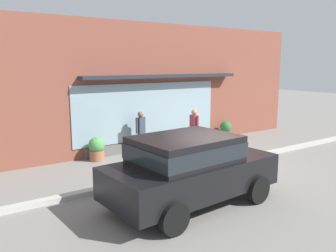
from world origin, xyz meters
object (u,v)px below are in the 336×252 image
Objects in this scene: pedestrian_with_handbag at (194,128)px; potted_plant_window_center at (161,145)px; fire_hydrant at (195,146)px; parked_car_black at (189,166)px; potted_plant_low_front at (226,129)px; pedestrian_passerby at (141,130)px; potted_plant_window_left at (97,149)px; potted_plant_doorstep at (198,136)px.

pedestrian_with_handbag is 1.39m from potted_plant_window_center.
parked_car_black reaches higher than fire_hydrant.
pedestrian_passerby is at bearing -178.40° from potted_plant_low_front.
fire_hydrant is at bearing -151.86° from potted_plant_low_front.
potted_plant_window_left is 1.03× the size of potted_plant_low_front.
fire_hydrant is 1.04× the size of potted_plant_doorstep.
pedestrian_with_handbag is 4.88m from parked_car_black.
potted_plant_low_front is 0.98× the size of potted_plant_doorstep.
potted_plant_window_center is at bearing -177.21° from potted_plant_doorstep.
fire_hydrant reaches higher than potted_plant_window_left.
parked_car_black reaches higher than potted_plant_doorstep.
potted_plant_window_left is 4.23m from potted_plant_doorstep.
potted_plant_window_left is at bearing 172.66° from potted_plant_window_center.
potted_plant_window_center is (2.12, 4.42, -0.64)m from parked_car_black.
potted_plant_low_front is at bearing 0.26° from potted_plant_window_left.
potted_plant_window_left is 2.41m from potted_plant_window_center.
pedestrian_passerby is at bearing 163.59° from potted_plant_window_center.
pedestrian_with_handbag reaches higher than potted_plant_window_left.
potted_plant_doorstep is 1.38× the size of potted_plant_window_center.
pedestrian_passerby reaches higher than potted_plant_window_left.
fire_hydrant is 4.18m from parked_car_black.
parked_car_black reaches higher than potted_plant_low_front.
potted_plant_window_left is (-3.42, 1.00, -0.51)m from pedestrian_with_handbag.
potted_plant_doorstep is at bearing 47.61° from fire_hydrant.
potted_plant_low_front reaches higher than potted_plant_window_center.
potted_plant_doorstep is (1.25, 1.37, -0.02)m from fire_hydrant.
potted_plant_doorstep is (3.95, 4.51, -0.55)m from parked_car_black.
pedestrian_with_handbag is 2.81m from potted_plant_low_front.
potted_plant_window_left is at bearing 177.03° from potted_plant_doorstep.
potted_plant_low_front is 1.34× the size of potted_plant_window_center.
potted_plant_window_center is (2.39, -0.31, -0.13)m from potted_plant_window_left.
pedestrian_passerby reaches higher than potted_plant_low_front.
pedestrian_passerby reaches higher than fire_hydrant.
potted_plant_window_left is at bearing 151.92° from fire_hydrant.
potted_plant_low_front is 3.62m from potted_plant_window_center.
potted_plant_window_left is 5.99m from potted_plant_low_front.
potted_plant_window_center is at bearing -174.68° from potted_plant_low_front.
potted_plant_window_left reaches higher than potted_plant_window_center.
potted_plant_window_center is at bearing 60.83° from parked_car_black.
fire_hydrant is 1.07× the size of potted_plant_low_front.
pedestrian_with_handbag is 0.38× the size of parked_car_black.
pedestrian_with_handbag is at bearing -33.91° from potted_plant_window_center.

